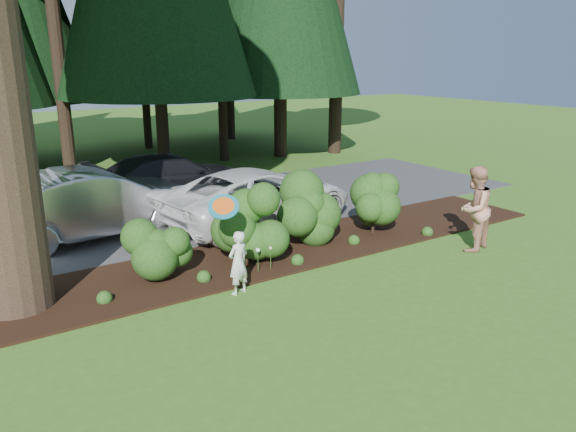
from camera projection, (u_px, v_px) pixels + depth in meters
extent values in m
plane|color=#3C621C|center=(345.00, 315.00, 9.57)|extent=(80.00, 80.00, 0.00)
cube|color=black|center=(250.00, 258.00, 12.16)|extent=(16.00, 2.50, 0.05)
cube|color=#38383A|center=(174.00, 214.00, 15.56)|extent=(22.00, 6.00, 0.03)
sphere|color=#1D4A16|center=(161.00, 248.00, 10.88)|extent=(1.08, 1.08, 1.08)
cylinder|color=black|center=(163.00, 273.00, 11.02)|extent=(0.08, 0.08, 0.30)
sphere|color=#1D4A16|center=(247.00, 222.00, 11.60)|extent=(1.35, 1.35, 1.35)
cylinder|color=black|center=(248.00, 258.00, 11.82)|extent=(0.08, 0.08, 0.30)
sphere|color=#1D4A16|center=(309.00, 211.00, 12.83)|extent=(1.26, 1.26, 1.26)
cylinder|color=black|center=(309.00, 239.00, 13.02)|extent=(0.08, 0.08, 0.30)
sphere|color=#1D4A16|center=(374.00, 206.00, 13.66)|extent=(1.17, 1.17, 1.17)
cylinder|color=black|center=(373.00, 228.00, 13.81)|extent=(0.08, 0.08, 0.30)
cylinder|color=#1D4A16|center=(245.00, 266.00, 11.10)|extent=(0.01, 0.01, 0.50)
sphere|color=white|center=(245.00, 253.00, 11.02)|extent=(0.09, 0.09, 0.09)
cylinder|color=#1D4A16|center=(258.00, 263.00, 11.26)|extent=(0.01, 0.01, 0.50)
sphere|color=white|center=(258.00, 250.00, 11.18)|extent=(0.09, 0.09, 0.09)
cylinder|color=#1D4A16|center=(271.00, 260.00, 11.42)|extent=(0.01, 0.01, 0.50)
sphere|color=white|center=(271.00, 247.00, 11.34)|extent=(0.09, 0.09, 0.09)
cylinder|color=black|center=(67.00, 51.00, 18.62)|extent=(0.50, 0.50, 8.75)
cylinder|color=black|center=(142.00, 17.00, 20.67)|extent=(0.50, 0.50, 11.20)
cylinder|color=black|center=(205.00, 43.00, 23.31)|extent=(0.50, 0.50, 9.45)
cylinder|color=black|center=(275.00, 25.00, 23.25)|extent=(0.50, 0.50, 10.85)
cylinder|color=black|center=(297.00, 40.00, 26.32)|extent=(0.50, 0.50, 9.80)
cylinder|color=black|center=(139.00, 15.00, 24.97)|extent=(0.50, 0.50, 11.90)
cylinder|color=black|center=(243.00, 37.00, 27.48)|extent=(0.50, 0.50, 10.15)
imported|color=#B4B4B9|center=(95.00, 203.00, 13.37)|extent=(5.15, 2.20, 1.65)
imported|color=silver|center=(259.00, 196.00, 14.46)|extent=(5.48, 3.10, 1.44)
imported|color=black|center=(171.00, 177.00, 16.79)|extent=(5.00, 2.44, 1.40)
imported|color=white|center=(238.00, 263.00, 10.27)|extent=(0.51, 0.41, 1.21)
imported|color=#CA411A|center=(474.00, 209.00, 12.50)|extent=(1.10, 0.96, 1.93)
cylinder|color=#187288|center=(223.00, 207.00, 10.24)|extent=(0.65, 0.50, 0.51)
cylinder|color=#F15A14|center=(223.00, 206.00, 10.23)|extent=(0.46, 0.35, 0.35)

